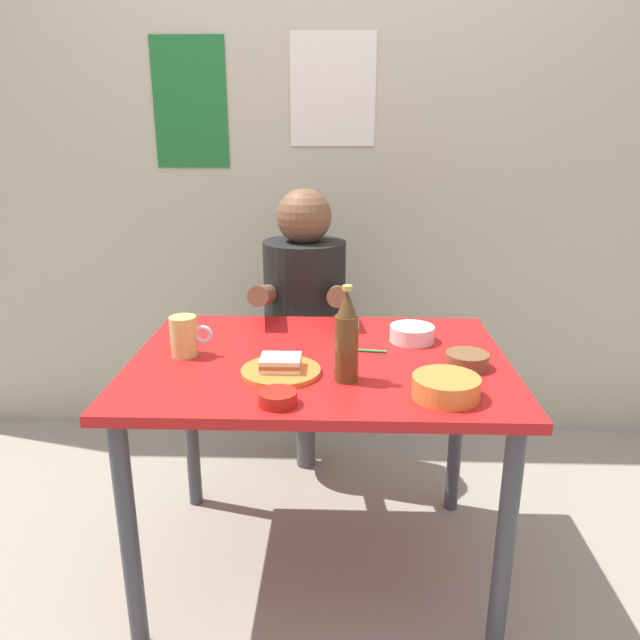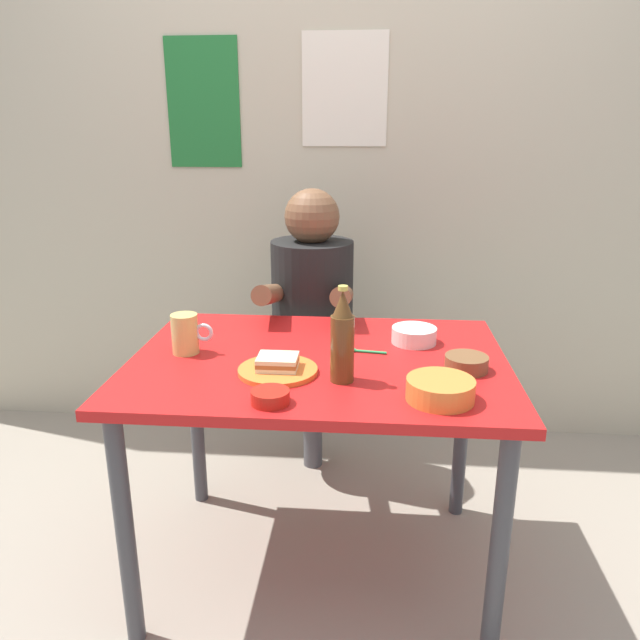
% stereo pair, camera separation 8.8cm
% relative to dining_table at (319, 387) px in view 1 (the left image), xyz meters
% --- Properties ---
extents(ground_plane, '(6.00, 6.00, 0.00)m').
position_rel_dining_table_xyz_m(ground_plane, '(0.00, 0.00, -0.65)').
color(ground_plane, gray).
extents(wall_back, '(4.40, 0.09, 2.60)m').
position_rel_dining_table_xyz_m(wall_back, '(-0.00, 1.05, 0.65)').
color(wall_back, '#BCB299').
rests_on(wall_back, ground).
extents(dining_table, '(1.10, 0.80, 0.74)m').
position_rel_dining_table_xyz_m(dining_table, '(0.00, 0.00, 0.00)').
color(dining_table, red).
rests_on(dining_table, ground).
extents(stool, '(0.34, 0.34, 0.45)m').
position_rel_dining_table_xyz_m(stool, '(-0.08, 0.63, -0.30)').
color(stool, '#4C4C51').
rests_on(stool, ground).
extents(person_seated, '(0.33, 0.56, 0.72)m').
position_rel_dining_table_xyz_m(person_seated, '(-0.08, 0.62, 0.12)').
color(person_seated, black).
rests_on(person_seated, stool).
extents(plate_orange, '(0.22, 0.22, 0.01)m').
position_rel_dining_table_xyz_m(plate_orange, '(-0.10, -0.13, 0.10)').
color(plate_orange, orange).
rests_on(plate_orange, dining_table).
extents(sandwich, '(0.11, 0.09, 0.04)m').
position_rel_dining_table_xyz_m(sandwich, '(-0.10, -0.13, 0.13)').
color(sandwich, beige).
rests_on(sandwich, plate_orange).
extents(beer_mug, '(0.13, 0.08, 0.12)m').
position_rel_dining_table_xyz_m(beer_mug, '(-0.40, 0.01, 0.15)').
color(beer_mug, '#D1BC66').
rests_on(beer_mug, dining_table).
extents(beer_bottle, '(0.06, 0.06, 0.26)m').
position_rel_dining_table_xyz_m(beer_bottle, '(0.08, -0.16, 0.21)').
color(beer_bottle, '#593819').
rests_on(beer_bottle, dining_table).
extents(soup_bowl_orange, '(0.17, 0.17, 0.05)m').
position_rel_dining_table_xyz_m(soup_bowl_orange, '(0.33, -0.26, 0.12)').
color(soup_bowl_orange, orange).
rests_on(soup_bowl_orange, dining_table).
extents(rice_bowl_white, '(0.14, 0.14, 0.05)m').
position_rel_dining_table_xyz_m(rice_bowl_white, '(0.29, 0.15, 0.12)').
color(rice_bowl_white, silver).
rests_on(rice_bowl_white, dining_table).
extents(condiment_bowl_brown, '(0.12, 0.12, 0.04)m').
position_rel_dining_table_xyz_m(condiment_bowl_brown, '(0.42, -0.06, 0.12)').
color(condiment_bowl_brown, brown).
rests_on(condiment_bowl_brown, dining_table).
extents(sambal_bowl_red, '(0.10, 0.10, 0.03)m').
position_rel_dining_table_xyz_m(sambal_bowl_red, '(-0.09, -0.32, 0.11)').
color(sambal_bowl_red, '#B21E14').
rests_on(sambal_bowl_red, dining_table).
extents(spoon, '(0.13, 0.03, 0.01)m').
position_rel_dining_table_xyz_m(spoon, '(0.11, 0.05, 0.10)').
color(spoon, '#26A559').
rests_on(spoon, dining_table).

